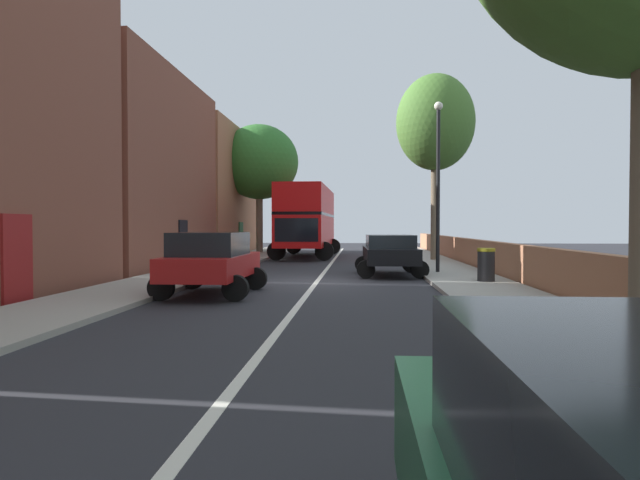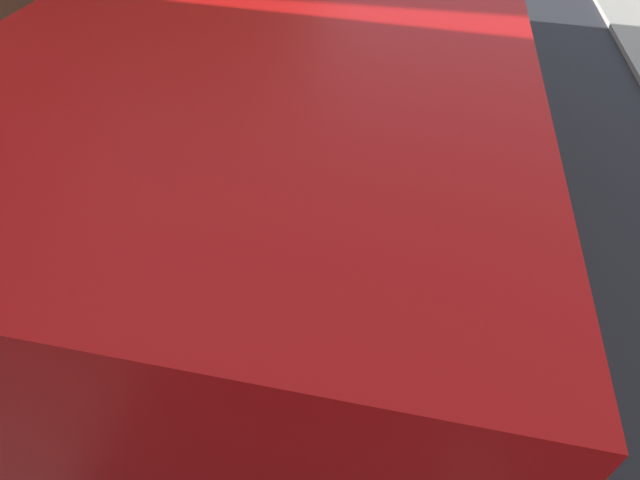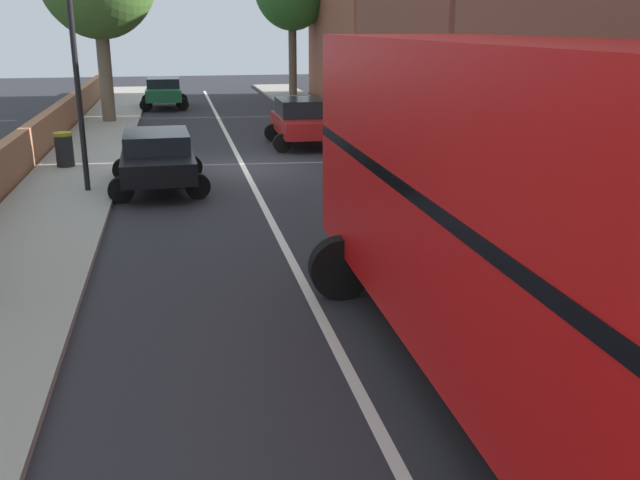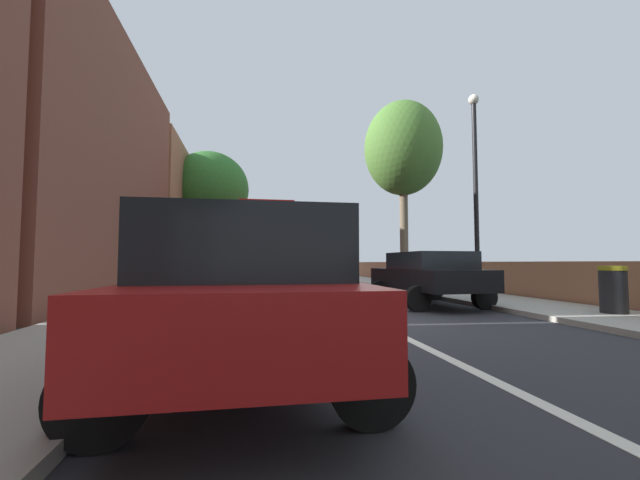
{
  "view_description": "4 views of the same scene",
  "coord_description": "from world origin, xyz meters",
  "px_view_note": "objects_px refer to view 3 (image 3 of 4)",
  "views": [
    {
      "loc": [
        1.41,
        -18.19,
        1.82
      ],
      "look_at": [
        -0.5,
        8.13,
        1.16
      ],
      "focal_mm": 31.12,
      "sensor_mm": 36.0,
      "label": 1
    },
    {
      "loc": [
        -1.0,
        8.82,
        5.0
      ],
      "look_at": [
        -1.75,
        12.63,
        1.31
      ],
      "focal_mm": 28.87,
      "sensor_mm": 36.0,
      "label": 2
    },
    {
      "loc": [
        1.96,
        21.23,
        4.2
      ],
      "look_at": [
        -0.21,
        10.59,
        0.87
      ],
      "focal_mm": 39.38,
      "sensor_mm": 36.0,
      "label": 3
    },
    {
      "loc": [
        -2.47,
        -7.82,
        1.22
      ],
      "look_at": [
        1.03,
        11.36,
        2.37
      ],
      "focal_mm": 21.38,
      "sensor_mm": 36.0,
      "label": 4
    }
  ],
  "objects_px": {
    "double_decker_bus": "(525,203)",
    "parked_car_red_left_2": "(302,120)",
    "lamppost_right": "(73,42)",
    "litter_bin_right": "(64,149)",
    "parked_car_green_right_0": "(164,91)",
    "parked_car_black_right_1": "(157,156)"
  },
  "relations": [
    {
      "from": "double_decker_bus",
      "to": "parked_car_black_right_1",
      "type": "relative_size",
      "value": 2.4
    },
    {
      "from": "double_decker_bus",
      "to": "parked_car_red_left_2",
      "type": "relative_size",
      "value": 2.53
    },
    {
      "from": "parked_car_red_left_2",
      "to": "parked_car_black_right_1",
      "type": "bearing_deg",
      "value": 51.13
    },
    {
      "from": "parked_car_green_right_0",
      "to": "parked_car_black_right_1",
      "type": "distance_m",
      "value": 19.43
    },
    {
      "from": "parked_car_green_right_0",
      "to": "parked_car_black_right_1",
      "type": "height_order",
      "value": "parked_car_green_right_0"
    },
    {
      "from": "parked_car_green_right_0",
      "to": "parked_car_red_left_2",
      "type": "distance_m",
      "value": 14.14
    },
    {
      "from": "litter_bin_right",
      "to": "parked_car_green_right_0",
      "type": "bearing_deg",
      "value": -99.75
    },
    {
      "from": "double_decker_bus",
      "to": "parked_car_green_right_0",
      "type": "height_order",
      "value": "double_decker_bus"
    },
    {
      "from": "parked_car_red_left_2",
      "to": "lamppost_right",
      "type": "bearing_deg",
      "value": 43.83
    },
    {
      "from": "double_decker_bus",
      "to": "parked_car_black_right_1",
      "type": "xyz_separation_m",
      "value": [
        4.2,
        -12.09,
        -1.48
      ]
    },
    {
      "from": "double_decker_bus",
      "to": "lamppost_right",
      "type": "distance_m",
      "value": 13.29
    },
    {
      "from": "parked_car_red_left_2",
      "to": "litter_bin_right",
      "type": "height_order",
      "value": "parked_car_red_left_2"
    },
    {
      "from": "parked_car_red_left_2",
      "to": "litter_bin_right",
      "type": "relative_size",
      "value": 3.98
    },
    {
      "from": "double_decker_bus",
      "to": "parked_car_green_right_0",
      "type": "relative_size",
      "value": 2.54
    },
    {
      "from": "double_decker_bus",
      "to": "parked_car_green_right_0",
      "type": "xyz_separation_m",
      "value": [
        4.2,
        -31.53,
        -1.45
      ]
    },
    {
      "from": "double_decker_bus",
      "to": "parked_car_red_left_2",
      "type": "xyz_separation_m",
      "value": [
        -0.8,
        -18.3,
        -1.42
      ]
    },
    {
      "from": "lamppost_right",
      "to": "litter_bin_right",
      "type": "xyz_separation_m",
      "value": [
        1.0,
        -3.46,
        -3.17
      ]
    },
    {
      "from": "parked_car_red_left_2",
      "to": "lamppost_right",
      "type": "height_order",
      "value": "lamppost_right"
    },
    {
      "from": "double_decker_bus",
      "to": "parked_car_red_left_2",
      "type": "distance_m",
      "value": 18.37
    },
    {
      "from": "parked_car_red_left_2",
      "to": "litter_bin_right",
      "type": "distance_m",
      "value": 8.39
    },
    {
      "from": "parked_car_green_right_0",
      "to": "lamppost_right",
      "type": "relative_size",
      "value": 0.64
    },
    {
      "from": "parked_car_green_right_0",
      "to": "lamppost_right",
      "type": "distance_m",
      "value": 20.05
    }
  ]
}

